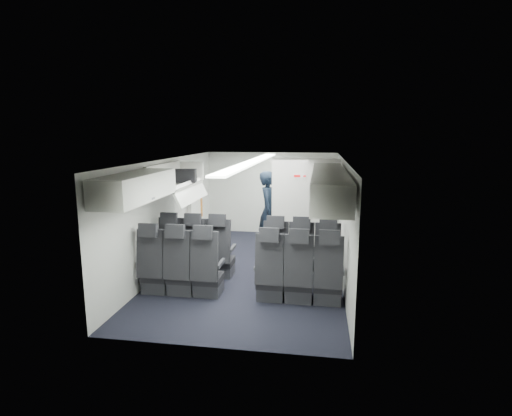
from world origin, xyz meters
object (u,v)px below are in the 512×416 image
(seat_row_mid, at_px, (238,274))
(boarding_door, at_px, (195,205))
(flight_attendant, at_px, (269,211))
(galley_unit, at_px, (307,200))
(seat_row_front, at_px, (248,257))
(carry_on_bag, at_px, (185,176))

(seat_row_mid, bearing_deg, boarding_door, 118.77)
(flight_attendant, bearing_deg, galley_unit, -28.44)
(seat_row_front, relative_size, seat_row_mid, 1.00)
(boarding_door, bearing_deg, seat_row_front, -51.84)
(seat_row_front, bearing_deg, boarding_door, 128.16)
(seat_row_mid, distance_m, galley_unit, 4.30)
(galley_unit, distance_m, boarding_door, 2.84)
(seat_row_mid, bearing_deg, seat_row_front, 90.00)
(seat_row_front, height_order, galley_unit, galley_unit)
(galley_unit, relative_size, boarding_door, 1.02)
(seat_row_front, xyz_separation_m, galley_unit, (0.95, 3.25, 0.55))
(seat_row_front, height_order, seat_row_mid, same)
(seat_row_front, distance_m, flight_attendant, 1.94)
(seat_row_front, distance_m, carry_on_bag, 2.06)
(galley_unit, height_order, carry_on_bag, carry_on_bag)
(seat_row_mid, xyz_separation_m, boarding_door, (-1.64, 2.99, 0.55))
(galley_unit, bearing_deg, seat_row_front, -106.28)
(seat_row_mid, relative_size, carry_on_bag, 7.89)
(carry_on_bag, bearing_deg, galley_unit, 38.67)
(galley_unit, bearing_deg, carry_on_bag, -131.24)
(galley_unit, xyz_separation_m, flight_attendant, (-0.80, -1.38, -0.04))
(flight_attendant, bearing_deg, seat_row_front, 177.24)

